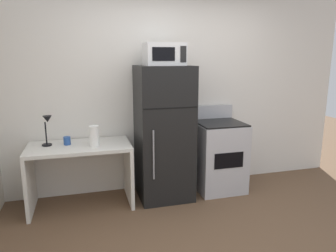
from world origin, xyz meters
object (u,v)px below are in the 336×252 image
Objects in this scene: paper_towel_roll at (94,136)px; coffee_mug at (67,141)px; microwave at (164,54)px; desk at (80,164)px; oven_range at (219,155)px; desk_lamp at (47,125)px; refrigerator at (164,133)px.

paper_towel_roll is 2.53× the size of coffee_mug.
microwave reaches higher than coffee_mug.
coffee_mug is at bearing 176.07° from microwave.
microwave is at bearing 5.32° from paper_towel_roll.
desk is 12.34× the size of coffee_mug.
coffee_mug is at bearing 178.83° from oven_range.
desk is at bearing -179.42° from oven_range.
refrigerator is at bearing -2.63° from desk_lamp.
refrigerator is at bearing 6.74° from paper_towel_roll.
microwave is at bearing -3.93° from coffee_mug.
coffee_mug is 1.15m from refrigerator.
desk_lamp is 0.55m from paper_towel_roll.
coffee_mug is (-0.13, 0.06, 0.27)m from desk.
microwave is (1.02, -0.02, 1.26)m from desk.
microwave reaches higher than desk.
oven_range is at bearing 1.43° from refrigerator.
desk_lamp is 0.28m from coffee_mug.
refrigerator is (0.85, 0.10, -0.04)m from paper_towel_roll.
paper_towel_roll reaches higher than coffee_mug.
coffee_mug is at bearing -1.21° from desk_lamp.
desk is at bearing -23.29° from coffee_mug.
paper_towel_roll is at bearing -27.39° from coffee_mug.
microwave is at bearing -1.25° from desk.
paper_towel_roll is 0.35m from coffee_mug.
microwave is (1.15, -0.08, 0.98)m from coffee_mug.
paper_towel_roll is at bearing -175.76° from oven_range.
microwave reaches higher than paper_towel_roll.
refrigerator is 1.50× the size of oven_range.
desk is 1.07× the size of oven_range.
refrigerator is at bearing -178.57° from oven_range.
microwave is at bearing -89.68° from refrigerator.
desk_lamp is 1.57m from microwave.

